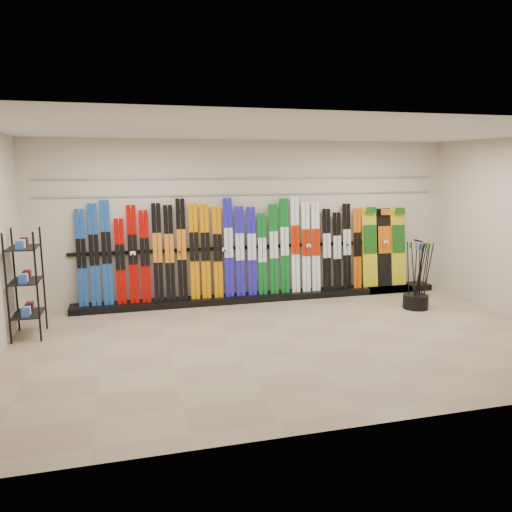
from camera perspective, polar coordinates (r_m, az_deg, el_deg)
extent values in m
plane|color=gray|center=(7.45, 4.08, -9.61)|extent=(8.00, 8.00, 0.00)
plane|color=beige|center=(9.46, -0.71, 4.04)|extent=(8.00, 0.00, 8.00)
plane|color=silver|center=(7.02, 4.40, 14.10)|extent=(8.00, 8.00, 0.00)
cube|color=black|center=(9.57, 0.94, -4.67)|extent=(8.00, 0.40, 0.12)
cube|color=#144392|center=(9.10, -19.32, -0.23)|extent=(0.17, 0.19, 1.68)
cube|color=#144392|center=(9.08, -18.01, 0.12)|extent=(0.17, 0.20, 1.77)
cube|color=#144392|center=(9.07, -16.70, 0.35)|extent=(0.17, 0.21, 1.83)
cube|color=#A00400|center=(9.08, -15.25, -0.60)|extent=(0.17, 0.17, 1.50)
cube|color=#A00400|center=(9.07, -13.90, 0.19)|extent=(0.17, 0.20, 1.74)
cube|color=#A00400|center=(9.08, -12.57, -0.05)|extent=(0.17, 0.19, 1.64)
cube|color=black|center=(9.08, -11.19, 0.39)|extent=(0.17, 0.20, 1.76)
cube|color=black|center=(9.10, -9.87, 0.33)|extent=(0.17, 0.20, 1.72)
cube|color=black|center=(9.12, -8.50, 0.74)|extent=(0.17, 0.21, 1.83)
cube|color=#D87A00|center=(9.15, -7.08, 0.53)|extent=(0.17, 0.20, 1.74)
cube|color=#D87A00|center=(9.18, -5.80, 0.54)|extent=(0.17, 0.20, 1.73)
cube|color=#D87A00|center=(9.22, -4.41, 0.44)|extent=(0.17, 0.19, 1.68)
cube|color=#1F18B4|center=(9.25, -3.16, 0.96)|extent=(0.17, 0.21, 1.83)
cube|color=#1F18B4|center=(9.30, -1.86, 0.54)|extent=(0.17, 0.19, 1.67)
cube|color=#1F18B4|center=(9.35, -0.49, 0.55)|extent=(0.17, 0.19, 1.66)
cube|color=#08681D|center=(9.41, 0.71, 0.23)|extent=(0.17, 0.18, 1.53)
cube|color=#08681D|center=(9.47, 2.03, 0.78)|extent=(0.17, 0.19, 1.70)
cube|color=#08681D|center=(9.53, 3.28, 1.16)|extent=(0.17, 0.20, 1.80)
cube|color=white|center=(9.60, 4.51, 1.32)|extent=(0.17, 0.21, 1.84)
cube|color=white|center=(9.67, 5.73, 1.04)|extent=(0.17, 0.20, 1.73)
cube|color=white|center=(9.75, 6.85, 1.09)|extent=(0.17, 0.20, 1.73)
cube|color=black|center=(9.84, 8.09, 0.72)|extent=(0.17, 0.18, 1.59)
cube|color=black|center=(9.92, 9.24, 0.56)|extent=(0.17, 0.17, 1.51)
cube|color=black|center=(10.00, 10.33, 1.09)|extent=(0.17, 0.19, 1.68)
cube|color=#CE5108|center=(10.11, 11.50, 0.86)|extent=(0.17, 0.18, 1.58)
cube|color=gold|center=(10.28, 12.85, 1.02)|extent=(0.32, 0.25, 1.60)
cube|color=black|center=(10.43, 14.41, 0.97)|extent=(0.30, 0.24, 1.56)
cube|color=gold|center=(10.59, 15.93, 1.08)|extent=(0.31, 0.24, 1.58)
cube|color=black|center=(8.13, -24.82, -2.91)|extent=(0.40, 0.60, 1.61)
cylinder|color=black|center=(9.44, 17.77, -4.97)|extent=(0.45, 0.45, 0.25)
cylinder|color=black|center=(9.33, 18.19, -2.11)|extent=(0.05, 0.15, 1.17)
cylinder|color=black|center=(9.32, 17.56, -2.08)|extent=(0.12, 0.11, 1.17)
cylinder|color=black|center=(9.35, 18.15, -2.08)|extent=(0.06, 0.07, 1.18)
cylinder|color=black|center=(9.35, 17.00, -2.02)|extent=(0.10, 0.05, 1.18)
cylinder|color=black|center=(9.33, 18.09, -2.11)|extent=(0.11, 0.14, 1.17)
cylinder|color=black|center=(9.36, 19.02, -2.11)|extent=(0.13, 0.09, 1.18)
cylinder|color=black|center=(9.31, 18.17, -2.13)|extent=(0.14, 0.12, 1.17)
cylinder|color=black|center=(9.29, 18.86, -2.19)|extent=(0.04, 0.14, 1.18)
cylinder|color=black|center=(9.40, 18.30, -2.03)|extent=(0.08, 0.12, 1.18)
cylinder|color=black|center=(9.35, 18.29, -2.09)|extent=(0.11, 0.14, 1.17)
cylinder|color=black|center=(9.24, 17.74, -2.20)|extent=(0.08, 0.11, 1.18)
cylinder|color=black|center=(9.38, 18.66, -2.07)|extent=(0.15, 0.06, 1.17)
cube|color=gray|center=(9.40, -0.69, 7.06)|extent=(7.60, 0.02, 0.03)
cube|color=gray|center=(9.38, -0.69, 8.88)|extent=(7.60, 0.02, 0.03)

